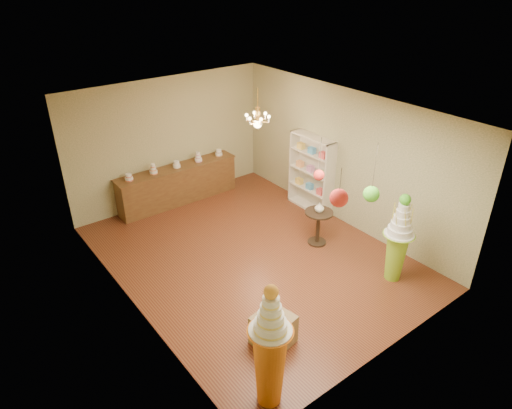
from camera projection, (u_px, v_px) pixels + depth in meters
floor at (252, 256)px, 9.21m from camera, size 6.50×6.50×0.00m
ceiling at (251, 111)px, 7.78m from camera, size 6.50×6.50×0.00m
wall_back at (169, 141)px, 10.77m from camera, size 5.00×0.04×3.00m
wall_front at (395, 273)px, 6.23m from camera, size 5.00×0.04×3.00m
wall_left at (125, 233)px, 7.16m from camera, size 0.04×6.50×3.00m
wall_right at (344, 158)px, 9.84m from camera, size 0.04×6.50×3.00m
pedestal_green at (397, 245)px, 8.24m from camera, size 0.70×0.70×1.76m
pedestal_orange at (270, 357)px, 5.85m from camera, size 0.68×0.68×1.93m
burlap_riser at (273, 330)px, 7.02m from camera, size 0.64×0.64×0.50m
sideboard at (178, 184)px, 11.06m from camera, size 3.04×0.54×1.16m
shelving_unit at (311, 173)px, 10.59m from camera, size 0.33×1.20×1.80m
round_table at (318, 223)px, 9.41m from camera, size 0.74×0.74×0.75m
vase at (319, 207)px, 9.24m from camera, size 0.21×0.21×0.20m
pom_red_left at (339, 198)px, 5.86m from camera, size 0.24×0.24×0.55m
pom_green_mid at (371, 194)px, 6.84m from camera, size 0.25×0.25×0.95m
pom_red_right at (319, 175)px, 6.92m from camera, size 0.17×0.17×0.69m
chandelier at (258, 121)px, 9.50m from camera, size 0.64×0.64×0.85m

